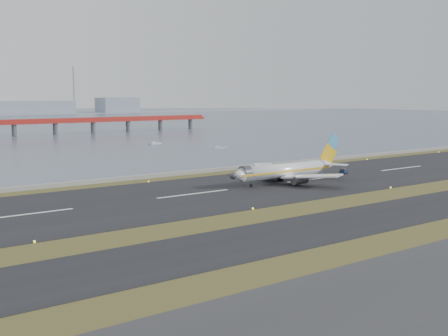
{
  "coord_description": "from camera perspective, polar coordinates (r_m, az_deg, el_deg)",
  "views": [
    {
      "loc": [
        -71.95,
        -81.17,
        23.6
      ],
      "look_at": [
        3.16,
        22.0,
        6.94
      ],
      "focal_mm": 45.0,
      "sensor_mm": 36.0,
      "label": 1
    }
  ],
  "objects": [
    {
      "name": "runway_strip",
      "position": [
        134.5,
        -3.1,
        -2.66
      ],
      "size": [
        1000.0,
        45.0,
        0.1
      ],
      "primitive_type": "cube",
      "color": "black",
      "rests_on": "ground"
    },
    {
      "name": "red_pier",
      "position": [
        344.08,
        -20.57,
        4.25
      ],
      "size": [
        260.0,
        5.0,
        10.2
      ],
      "color": "maroon",
      "rests_on": "ground"
    },
    {
      "name": "airliner",
      "position": [
        151.9,
        6.46,
        -0.23
      ],
      "size": [
        38.52,
        32.89,
        12.8
      ],
      "color": "white",
      "rests_on": "ground"
    },
    {
      "name": "pushback_tug",
      "position": [
        172.15,
        12.05,
        -0.32
      ],
      "size": [
        3.14,
        2.43,
        1.77
      ],
      "rotation": [
        0.0,
        0.0,
        0.36
      ],
      "color": "#16203C",
      "rests_on": "ground"
    },
    {
      "name": "seawall",
      "position": [
        160.12,
        -8.96,
        -0.95
      ],
      "size": [
        1000.0,
        2.5,
        1.0
      ],
      "primitive_type": "cube",
      "color": "gray",
      "rests_on": "ground"
    },
    {
      "name": "ground",
      "position": [
        111.01,
        5.39,
        -4.87
      ],
      "size": [
        1000.0,
        1000.0,
        0.0
      ],
      "primitive_type": "plane",
      "color": "#374017",
      "rests_on": "ground"
    },
    {
      "name": "workboat_far",
      "position": [
        272.13,
        -7.03,
        2.51
      ],
      "size": [
        6.19,
        2.39,
        1.47
      ],
      "rotation": [
        0.0,
        0.0,
        0.08
      ],
      "color": "#B9B8BD",
      "rests_on": "ground"
    },
    {
      "name": "workboat_near",
      "position": [
        247.5,
        -0.45,
        2.07
      ],
      "size": [
        6.28,
        3.94,
        1.46
      ],
      "rotation": [
        0.0,
        0.0,
        -0.37
      ],
      "color": "#B9B8BD",
      "rests_on": "ground"
    },
    {
      "name": "taxiway_strip",
      "position": [
        102.55,
        9.85,
        -5.95
      ],
      "size": [
        1000.0,
        18.0,
        0.1
      ],
      "primitive_type": "cube",
      "color": "black",
      "rests_on": "ground"
    }
  ]
}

